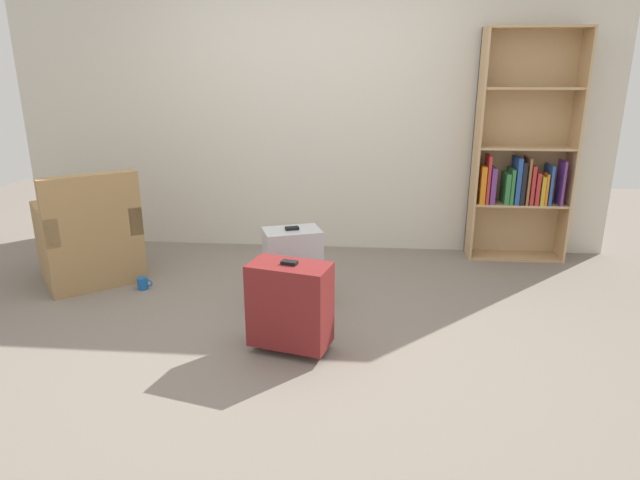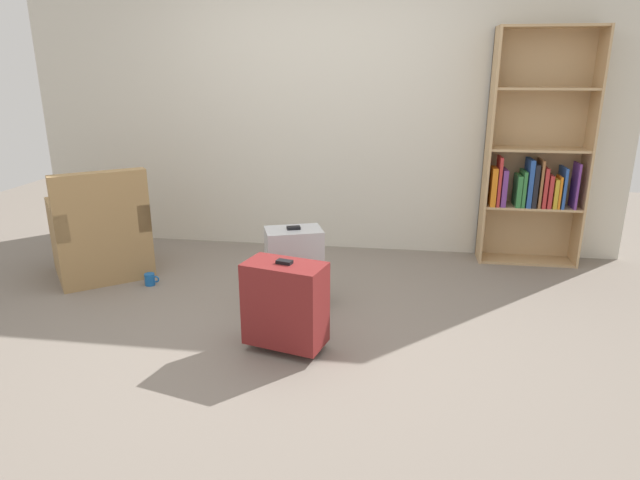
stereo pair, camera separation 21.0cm
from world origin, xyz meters
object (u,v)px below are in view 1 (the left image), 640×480
object	(u,v)px
armchair	(90,242)
suitcase_silver	(293,265)
bookshelf	(521,158)
mug	(143,283)
suitcase_dark_red	(290,304)

from	to	relation	value
armchair	suitcase_silver	xyz separation A→B (m)	(1.69, -0.38, -0.01)
bookshelf	armchair	distance (m)	3.69
armchair	mug	xyz separation A→B (m)	(0.49, -0.18, -0.27)
armchair	mug	bearing A→B (deg)	-20.50
armchair	suitcase_dark_red	xyz separation A→B (m)	(1.77, -1.04, -0.01)
armchair	mug	world-z (taller)	armchair
bookshelf	mug	xyz separation A→B (m)	(-3.05, -1.06, -0.85)
armchair	suitcase_silver	distance (m)	1.74
armchair	suitcase_silver	size ratio (longest dim) A/B	1.66
suitcase_dark_red	suitcase_silver	size ratio (longest dim) A/B	0.97
bookshelf	mug	size ratio (longest dim) A/B	16.44
bookshelf	suitcase_silver	world-z (taller)	bookshelf
armchair	suitcase_silver	bearing A→B (deg)	-12.75
mug	suitcase_dark_red	xyz separation A→B (m)	(1.28, -0.85, 0.26)
armchair	mug	size ratio (longest dim) A/B	8.20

